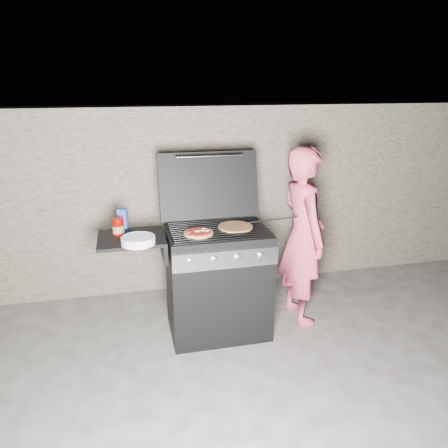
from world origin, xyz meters
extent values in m
plane|color=#46413D|center=(0.00, 0.00, 0.00)|extent=(50.00, 50.00, 0.00)
cube|color=#766E5C|center=(0.00, 1.05, 0.90)|extent=(8.00, 0.35, 1.80)
cylinder|color=tan|center=(0.14, 0.00, 0.92)|extent=(0.35, 0.35, 0.01)
cylinder|color=#790300|center=(-0.76, 0.07, 0.97)|extent=(0.11, 0.11, 0.13)
cube|color=navy|center=(-0.73, 0.22, 0.98)|extent=(0.09, 0.07, 0.16)
cylinder|color=white|center=(-0.62, -0.17, 0.93)|extent=(0.31, 0.31, 0.06)
imported|color=#C53E5B|center=(0.75, 0.06, 0.77)|extent=(0.40, 0.58, 1.53)
cylinder|color=black|center=(0.43, 0.00, 0.95)|extent=(0.41, 0.17, 0.09)
camera|label=1|loc=(-0.68, -3.18, 2.04)|focal=35.00mm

